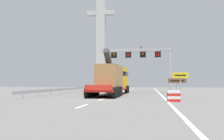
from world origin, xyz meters
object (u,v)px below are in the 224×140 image
Objects in this scene: crash_barrier_striped at (174,96)px; bridge_pylon_distant at (101,26)px; tourist_info_sign_brown at (177,83)px; heavy_haul_truck_red at (113,79)px; exit_sign_yellow at (180,79)px; overhead_lane_gantry at (145,57)px.

bridge_pylon_distant is at bearing 108.10° from crash_barrier_striped.
tourist_info_sign_brown is 6.15m from crash_barrier_striped.
heavy_haul_truck_red is at bearing 151.02° from tourist_info_sign_brown.
exit_sign_yellow is 55.76m from bridge_pylon_distant.
bridge_pylon_distant is at bearing 110.50° from exit_sign_yellow.
bridge_pylon_distant is (-14.91, 37.24, 14.61)m from overhead_lane_gantry.
exit_sign_yellow is at bearing 74.77° from crash_barrier_striped.
exit_sign_yellow is 2.45× the size of crash_barrier_striped.
overhead_lane_gantry is 13.14m from exit_sign_yellow.
heavy_haul_truck_red is 5.62× the size of exit_sign_yellow.
overhead_lane_gantry reaches higher than tourist_info_sign_brown.
heavy_haul_truck_red is at bearing -123.93° from overhead_lane_gantry.
bridge_pylon_distant is (-18.40, 47.29, 18.54)m from tourist_info_sign_brown.
crash_barrier_striped is 0.03× the size of bridge_pylon_distant.
exit_sign_yellow reaches higher than tourist_info_sign_brown.
exit_sign_yellow is 4.27m from crash_barrier_striped.
crash_barrier_striped is at bearing -71.90° from bridge_pylon_distant.
heavy_haul_truck_red is 0.36× the size of bridge_pylon_distant.
overhead_lane_gantry is 11.34m from tourist_info_sign_brown.
overhead_lane_gantry is 5.58× the size of tourist_info_sign_brown.
overhead_lane_gantry is at bearing 106.32° from exit_sign_yellow.
exit_sign_yellow is at bearing -88.38° from tourist_info_sign_brown.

